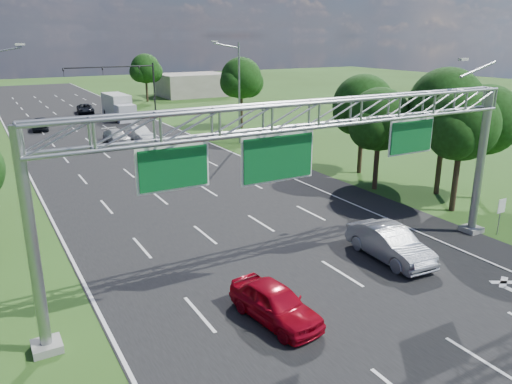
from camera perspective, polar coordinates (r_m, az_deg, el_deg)
ground at (r=38.31m, az=-10.11°, el=1.09°), size 220.00×220.00×0.00m
road at (r=38.31m, az=-10.11°, el=1.09°), size 18.00×180.00×0.02m
road_flare at (r=31.01m, az=18.97°, el=-3.55°), size 3.00×30.00×0.02m
sign_gantry at (r=21.19m, az=6.77°, el=7.24°), size 23.50×1.00×9.56m
regulatory_sign at (r=30.50m, az=26.22°, el=-1.77°), size 0.60×0.08×2.10m
traffic_signal at (r=72.67m, az=-14.33°, el=12.61°), size 12.21×0.24×7.00m
streetlight_r_mid at (r=50.77m, az=-2.14°, el=11.74°), size 2.97×0.22×10.16m
tree_cluster_right at (r=36.40m, az=18.59°, el=8.18°), size 9.91×14.60×8.68m
tree_verge_rd at (r=60.06m, az=-1.65°, el=12.67°), size 5.76×4.80×8.28m
tree_verge_re at (r=87.02m, az=-12.47°, el=13.47°), size 5.76×4.80×7.84m
building_right at (r=94.37m, az=-7.23°, el=12.06°), size 12.00×9.00×4.00m
red_coupe at (r=19.73m, az=2.21°, el=-12.56°), size 2.31×4.53×1.48m
silver_sedan at (r=25.56m, az=15.05°, el=-5.69°), size 2.03×5.10×1.65m
car_queue_a at (r=53.95m, az=-15.67°, el=6.16°), size 2.26×4.68×1.32m
car_queue_b at (r=76.17m, az=-18.93°, el=8.99°), size 2.67×4.87×1.29m
car_queue_c at (r=64.07m, az=-23.43°, el=7.14°), size 2.29×4.50×1.47m
car_queue_d at (r=54.29m, az=-13.20°, el=6.50°), size 2.08×4.65×1.48m
box_truck at (r=69.89m, az=-15.45°, el=9.34°), size 2.62×8.43×3.17m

